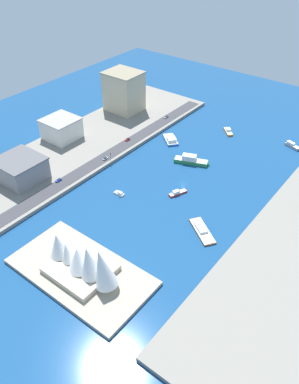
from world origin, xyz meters
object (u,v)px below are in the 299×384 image
(sailboat_small_white, at_px, (119,193))
(pickup_red, at_px, (128,139))
(tugboat_red, at_px, (178,193))
(hotel_broad_white, at_px, (61,128))
(office_block_beige, at_px, (124,91))
(warehouse_low_gray, at_px, (21,169))
(barge_flat_brown, at_px, (202,230))
(ferry_green_doubledeck, at_px, (191,160))
(van_white, at_px, (105,158))
(yacht_sleek_gray, at_px, (292,146))
(opera_landmark, at_px, (83,261))
(hatchback_blue, at_px, (59,180))
(water_taxi_orange, at_px, (228,131))
(sedan_silver, at_px, (166,117))
(catamaran_blue, at_px, (171,139))
(traffic_light_waterfront, at_px, (111,156))

(sailboat_small_white, relative_size, pickup_red, 2.08)
(tugboat_red, distance_m, hotel_broad_white, 115.51)
(office_block_beige, bearing_deg, warehouse_low_gray, 97.38)
(barge_flat_brown, bearing_deg, ferry_green_doubledeck, -52.06)
(barge_flat_brown, xyz_separation_m, office_block_beige, (141.98, -94.95, 19.07))
(sailboat_small_white, bearing_deg, van_white, -34.41)
(sailboat_small_white, bearing_deg, tugboat_red, -141.65)
(ferry_green_doubledeck, height_order, hotel_broad_white, hotel_broad_white)
(yacht_sleek_gray, xyz_separation_m, opera_landmark, (35.62, 194.41, 9.49))
(office_block_beige, distance_m, pickup_red, 60.25)
(hatchback_blue, bearing_deg, opera_landmark, 146.96)
(water_taxi_orange, bearing_deg, sedan_silver, 13.51)
(tugboat_red, bearing_deg, pickup_red, -24.14)
(hotel_broad_white, bearing_deg, sedan_silver, -119.33)
(water_taxi_orange, xyz_separation_m, warehouse_low_gray, (78.72, 150.64, 9.13))
(sailboat_small_white, relative_size, warehouse_low_gray, 0.33)
(barge_flat_brown, relative_size, ferry_green_doubledeck, 0.89)
(hatchback_blue, bearing_deg, tugboat_red, -150.37)
(tugboat_red, relative_size, warehouse_low_gray, 0.46)
(office_block_beige, xyz_separation_m, van_white, (-44.93, 74.29, -16.61))
(office_block_beige, height_order, opera_landmark, office_block_beige)
(tugboat_red, xyz_separation_m, warehouse_low_gray, (93.41, 53.79, 9.27))
(yacht_sleek_gray, bearing_deg, sailboat_small_white, 62.63)
(yacht_sleek_gray, bearing_deg, tugboat_red, 70.78)
(barge_flat_brown, distance_m, yacht_sleek_gray, 127.81)
(sedan_silver, bearing_deg, opera_landmark, 112.52)
(warehouse_low_gray, bearing_deg, catamaran_blue, -114.03)
(water_taxi_orange, distance_m, office_block_beige, 99.79)
(catamaran_blue, relative_size, barge_flat_brown, 0.85)
(tugboat_red, bearing_deg, office_block_beige, -33.86)
(water_taxi_orange, distance_m, hotel_broad_white, 137.96)
(office_block_beige, bearing_deg, catamaran_blue, 164.28)
(yacht_sleek_gray, bearing_deg, hatchback_blue, 53.60)
(warehouse_low_gray, xyz_separation_m, hotel_broad_white, (21.67, -56.49, 0.42))
(catamaran_blue, xyz_separation_m, office_block_beige, (65.22, -18.35, 18.54))
(water_taxi_orange, xyz_separation_m, hotel_broad_white, (100.39, 94.15, 9.55))
(office_block_beige, bearing_deg, sailboat_small_white, 129.04)
(barge_flat_brown, xyz_separation_m, pickup_red, (102.38, -52.70, 2.46))
(yacht_sleek_gray, bearing_deg, barge_flat_brown, 87.72)
(sailboat_small_white, bearing_deg, office_block_beige, -50.96)
(sailboat_small_white, xyz_separation_m, tugboat_red, (-30.52, -24.14, 0.20))
(ferry_green_doubledeck, height_order, traffic_light_waterfront, traffic_light_waterfront)
(sailboat_small_white, distance_m, hotel_broad_white, 89.26)
(ferry_green_doubledeck, xyz_separation_m, traffic_light_waterfront, (46.56, 37.02, 4.40))
(sailboat_small_white, height_order, water_taxi_orange, sailboat_small_white)
(catamaran_blue, relative_size, ferry_green_doubledeck, 0.75)
(sailboat_small_white, bearing_deg, warehouse_low_gray, 25.24)
(warehouse_low_gray, xyz_separation_m, sedan_silver, (-23.81, -137.45, -7.01))
(yacht_sleek_gray, height_order, office_block_beige, office_block_beige)
(yacht_sleek_gray, distance_m, ferry_green_doubledeck, 85.63)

